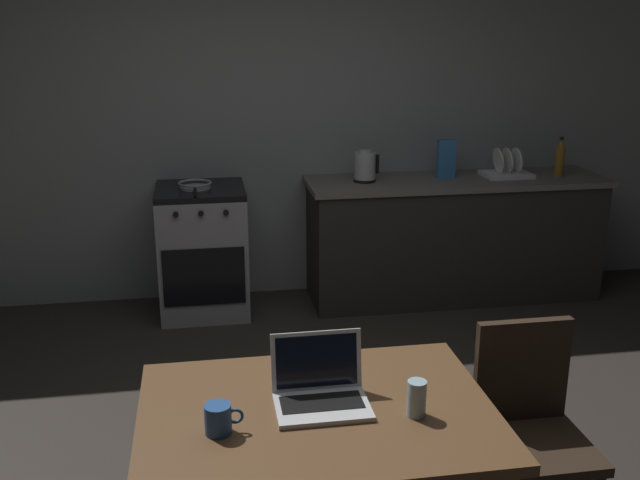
# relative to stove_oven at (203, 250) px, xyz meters

# --- Properties ---
(ground_plane) EXTENTS (12.00, 12.00, 0.00)m
(ground_plane) POSITION_rel_stove_oven_xyz_m (0.48, -2.00, -0.45)
(ground_plane) COLOR #2D2823
(back_wall) EXTENTS (6.40, 0.10, 2.76)m
(back_wall) POSITION_rel_stove_oven_xyz_m (0.78, 0.35, 0.93)
(back_wall) COLOR gray
(back_wall) RESTS_ON ground_plane
(kitchen_counter) EXTENTS (2.16, 0.64, 0.90)m
(kitchen_counter) POSITION_rel_stove_oven_xyz_m (1.82, 0.00, 0.00)
(kitchen_counter) COLOR #282623
(kitchen_counter) RESTS_ON ground_plane
(stove_oven) EXTENTS (0.60, 0.62, 0.90)m
(stove_oven) POSITION_rel_stove_oven_xyz_m (0.00, 0.00, 0.00)
(stove_oven) COLOR gray
(stove_oven) RESTS_ON ground_plane
(dining_table) EXTENTS (1.21, 0.86, 0.73)m
(dining_table) POSITION_rel_stove_oven_xyz_m (0.37, -2.73, 0.21)
(dining_table) COLOR brown
(dining_table) RESTS_ON ground_plane
(chair) EXTENTS (0.40, 0.40, 0.89)m
(chair) POSITION_rel_stove_oven_xyz_m (1.22, -2.59, 0.07)
(chair) COLOR #2D2116
(chair) RESTS_ON ground_plane
(laptop) EXTENTS (0.32, 0.26, 0.23)m
(laptop) POSITION_rel_stove_oven_xyz_m (0.38, -2.70, 0.33)
(laptop) COLOR silver
(laptop) RESTS_ON dining_table
(electric_kettle) EXTENTS (0.18, 0.16, 0.22)m
(electric_kettle) POSITION_rel_stove_oven_xyz_m (1.15, 0.00, 0.55)
(electric_kettle) COLOR black
(electric_kettle) RESTS_ON kitchen_counter
(bottle) EXTENTS (0.07, 0.07, 0.29)m
(bottle) POSITION_rel_stove_oven_xyz_m (2.58, -0.05, 0.58)
(bottle) COLOR #8C601E
(bottle) RESTS_ON kitchen_counter
(frying_pan) EXTENTS (0.23, 0.40, 0.05)m
(frying_pan) POSITION_rel_stove_oven_xyz_m (-0.03, -0.03, 0.47)
(frying_pan) COLOR gray
(frying_pan) RESTS_ON stove_oven
(coffee_mug) EXTENTS (0.13, 0.09, 0.10)m
(coffee_mug) POSITION_rel_stove_oven_xyz_m (0.03, -2.82, 0.33)
(coffee_mug) COLOR #264C8C
(coffee_mug) RESTS_ON dining_table
(drinking_glass) EXTENTS (0.06, 0.06, 0.13)m
(drinking_glass) POSITION_rel_stove_oven_xyz_m (0.68, -2.83, 0.35)
(drinking_glass) COLOR #99B7C6
(drinking_glass) RESTS_ON dining_table
(cereal_box) EXTENTS (0.13, 0.05, 0.28)m
(cereal_box) POSITION_rel_stove_oven_xyz_m (1.75, 0.02, 0.59)
(cereal_box) COLOR #3372B2
(cereal_box) RESTS_ON kitchen_counter
(dish_rack) EXTENTS (0.34, 0.26, 0.21)m
(dish_rack) POSITION_rel_stove_oven_xyz_m (2.20, 0.00, 0.50)
(dish_rack) COLOR silver
(dish_rack) RESTS_ON kitchen_counter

